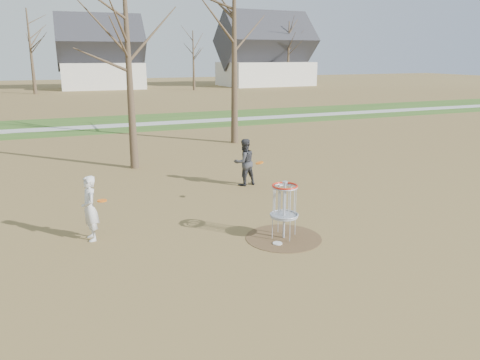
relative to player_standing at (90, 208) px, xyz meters
name	(u,v)px	position (x,y,z in m)	size (l,w,h in m)	color
ground	(284,238)	(4.19, -1.62, -0.77)	(160.00, 160.00, 0.00)	brown
green_band	(132,123)	(4.19, 19.38, -0.76)	(160.00, 8.00, 0.01)	#2D5119
footpath	(135,125)	(4.19, 18.38, -0.75)	(160.00, 1.50, 0.01)	#9E9E99
dirt_circle	(284,238)	(4.19, -1.62, -0.76)	(1.80, 1.80, 0.01)	#47331E
player_standing	(90,208)	(0.00, 0.00, 0.00)	(0.56, 0.37, 1.53)	silver
player_throwing	(244,162)	(5.14, 3.05, 0.01)	(0.75, 0.59, 1.55)	#313236
disc_grounded	(277,243)	(3.90, -1.90, -0.75)	(0.22, 0.22, 0.02)	silver
discs_in_play	(192,179)	(2.55, 0.30, 0.37)	(4.57, 1.10, 0.37)	orange
disc_golf_basket	(284,201)	(4.19, -1.62, 0.15)	(0.64, 0.64, 1.35)	#9EA3AD
bare_trees	(120,42)	(5.97, 34.17, 4.58)	(52.62, 44.98, 9.00)	#382B1E
houses_row	(122,60)	(8.51, 50.94, 2.76)	(56.51, 10.01, 7.26)	silver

